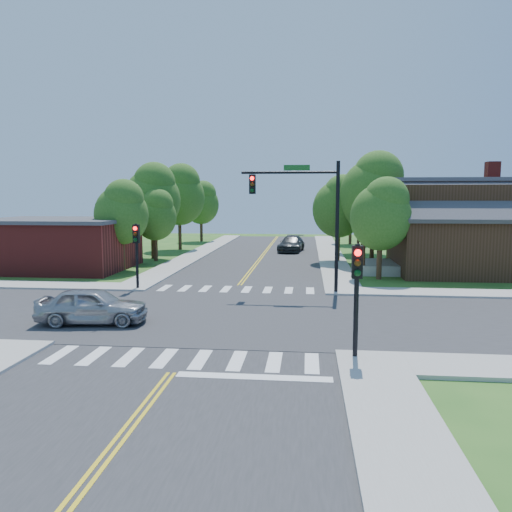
# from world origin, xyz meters

# --- Properties ---
(ground) EXTENTS (100.00, 100.00, 0.00)m
(ground) POSITION_xyz_m (0.00, 0.00, 0.00)
(ground) COLOR #2A5A1C
(ground) RESTS_ON ground
(road_ns) EXTENTS (10.00, 90.00, 0.04)m
(road_ns) POSITION_xyz_m (0.00, 0.00, 0.02)
(road_ns) COLOR #2D2D30
(road_ns) RESTS_ON ground
(road_ew) EXTENTS (90.00, 10.00, 0.04)m
(road_ew) POSITION_xyz_m (0.00, 0.00, 0.03)
(road_ew) COLOR #2D2D30
(road_ew) RESTS_ON ground
(intersection_patch) EXTENTS (10.20, 10.20, 0.06)m
(intersection_patch) POSITION_xyz_m (0.00, 0.00, 0.00)
(intersection_patch) COLOR #2D2D30
(intersection_patch) RESTS_ON ground
(sidewalk_ne) EXTENTS (40.00, 40.00, 0.14)m
(sidewalk_ne) POSITION_xyz_m (15.82, 15.82, 0.07)
(sidewalk_ne) COLOR #9E9B93
(sidewalk_ne) RESTS_ON ground
(sidewalk_nw) EXTENTS (40.00, 40.00, 0.14)m
(sidewalk_nw) POSITION_xyz_m (-15.82, 15.82, 0.07)
(sidewalk_nw) COLOR #9E9B93
(sidewalk_nw) RESTS_ON ground
(crosswalk_north) EXTENTS (8.85, 2.00, 0.01)m
(crosswalk_north) POSITION_xyz_m (0.00, 6.20, 0.05)
(crosswalk_north) COLOR white
(crosswalk_north) RESTS_ON ground
(crosswalk_south) EXTENTS (8.85, 2.00, 0.01)m
(crosswalk_south) POSITION_xyz_m (0.00, -6.20, 0.05)
(crosswalk_south) COLOR white
(crosswalk_south) RESTS_ON ground
(centerline) EXTENTS (0.30, 90.00, 0.01)m
(centerline) POSITION_xyz_m (0.00, 0.00, 0.05)
(centerline) COLOR yellow
(centerline) RESTS_ON ground
(stop_bar) EXTENTS (4.60, 0.45, 0.09)m
(stop_bar) POSITION_xyz_m (2.50, -7.60, 0.00)
(stop_bar) COLOR white
(stop_bar) RESTS_ON ground
(signal_mast_ne) EXTENTS (5.30, 0.42, 7.20)m
(signal_mast_ne) POSITION_xyz_m (3.91, 5.59, 4.85)
(signal_mast_ne) COLOR black
(signal_mast_ne) RESTS_ON ground
(signal_pole_se) EXTENTS (0.34, 0.42, 3.80)m
(signal_pole_se) POSITION_xyz_m (5.60, -5.62, 2.66)
(signal_pole_se) COLOR black
(signal_pole_se) RESTS_ON ground
(signal_pole_nw) EXTENTS (0.34, 0.42, 3.80)m
(signal_pole_nw) POSITION_xyz_m (-5.60, 5.58, 2.66)
(signal_pole_nw) COLOR black
(signal_pole_nw) RESTS_ON ground
(house_ne) EXTENTS (13.05, 8.80, 7.11)m
(house_ne) POSITION_xyz_m (15.11, 14.23, 3.33)
(house_ne) COLOR #311F11
(house_ne) RESTS_ON ground
(building_nw) EXTENTS (10.40, 8.40, 3.73)m
(building_nw) POSITION_xyz_m (-14.20, 13.20, 1.88)
(building_nw) COLOR maroon
(building_nw) RESTS_ON ground
(tree_e_a) EXTENTS (3.87, 3.67, 6.58)m
(tree_e_a) POSITION_xyz_m (8.72, 10.86, 4.30)
(tree_e_a) COLOR #382314
(tree_e_a) RESTS_ON ground
(tree_e_b) EXTENTS (5.18, 4.92, 8.80)m
(tree_e_b) POSITION_xyz_m (9.09, 17.57, 5.77)
(tree_e_b) COLOR #382314
(tree_e_b) RESTS_ON ground
(tree_e_c) EXTENTS (4.98, 4.73, 8.46)m
(tree_e_c) POSITION_xyz_m (9.32, 26.06, 5.54)
(tree_e_c) COLOR #382314
(tree_e_c) RESTS_ON ground
(tree_e_d) EXTENTS (4.14, 3.93, 7.04)m
(tree_e_d) POSITION_xyz_m (8.90, 35.22, 4.61)
(tree_e_d) COLOR #382314
(tree_e_d) RESTS_ON ground
(tree_w_a) EXTENTS (3.87, 3.68, 6.58)m
(tree_w_a) POSITION_xyz_m (-9.25, 13.07, 4.31)
(tree_w_a) COLOR #382314
(tree_w_a) RESTS_ON ground
(tree_w_b) EXTENTS (4.85, 4.61, 8.25)m
(tree_w_b) POSITION_xyz_m (-9.18, 20.10, 5.40)
(tree_w_b) COLOR #382314
(tree_w_b) RESTS_ON ground
(tree_w_c) EXTENTS (5.08, 4.82, 8.63)m
(tree_w_c) POSITION_xyz_m (-8.73, 27.52, 5.65)
(tree_w_c) COLOR #382314
(tree_w_c) RESTS_ON ground
(tree_w_d) EXTENTS (4.26, 4.05, 7.24)m
(tree_w_d) POSITION_xyz_m (-8.57, 37.06, 4.74)
(tree_w_d) COLOR #382314
(tree_w_d) RESTS_ON ground
(tree_house) EXTENTS (4.18, 3.97, 7.10)m
(tree_house) POSITION_xyz_m (6.56, 19.14, 4.65)
(tree_house) COLOR #382314
(tree_house) RESTS_ON ground
(tree_bldg) EXTENTS (3.53, 3.36, 6.01)m
(tree_bldg) POSITION_xyz_m (-8.47, 18.55, 3.93)
(tree_bldg) COLOR #382314
(tree_bldg) RESTS_ON ground
(car_silver) EXTENTS (2.73, 4.86, 1.53)m
(car_silver) POSITION_xyz_m (-4.86, -2.09, 0.77)
(car_silver) COLOR #9FA0A5
(car_silver) RESTS_ON ground
(car_dgrey) EXTENTS (3.46, 5.68, 1.49)m
(car_dgrey) POSITION_xyz_m (2.47, 26.54, 0.74)
(car_dgrey) COLOR #272A2B
(car_dgrey) RESTS_ON ground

